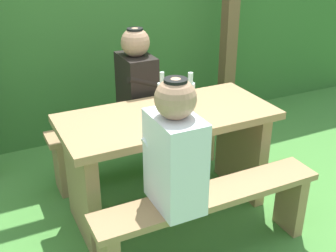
{
  "coord_description": "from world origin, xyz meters",
  "views": [
    {
      "loc": [
        -1.1,
        -2.25,
        1.84
      ],
      "look_at": [
        0.0,
        0.0,
        0.65
      ],
      "focal_mm": 45.45,
      "sensor_mm": 36.0,
      "label": 1
    }
  ],
  "objects_px": {
    "bottle_left": "(162,93)",
    "person_white_shirt": "(175,150)",
    "bench_near": "(209,212)",
    "cell_phone": "(172,113)",
    "person_black_coat": "(137,80)",
    "drinking_glass": "(186,106)",
    "bottle_right": "(190,93)",
    "bench_far": "(138,136)",
    "picnic_table": "(168,146)"
  },
  "relations": [
    {
      "from": "person_white_shirt",
      "to": "cell_phone",
      "type": "relative_size",
      "value": 5.14
    },
    {
      "from": "bench_near",
      "to": "drinking_glass",
      "type": "relative_size",
      "value": 18.63
    },
    {
      "from": "bench_near",
      "to": "bottle_left",
      "type": "relative_size",
      "value": 5.79
    },
    {
      "from": "person_black_coat",
      "to": "cell_phone",
      "type": "relative_size",
      "value": 5.14
    },
    {
      "from": "bench_near",
      "to": "person_black_coat",
      "type": "bearing_deg",
      "value": 89.63
    },
    {
      "from": "bottle_left",
      "to": "cell_phone",
      "type": "distance_m",
      "value": 0.17
    },
    {
      "from": "person_black_coat",
      "to": "drinking_glass",
      "type": "height_order",
      "value": "person_black_coat"
    },
    {
      "from": "bottle_right",
      "to": "bench_near",
      "type": "bearing_deg",
      "value": -107.4
    },
    {
      "from": "bottle_left",
      "to": "drinking_glass",
      "type": "bearing_deg",
      "value": -54.8
    },
    {
      "from": "picnic_table",
      "to": "person_black_coat",
      "type": "height_order",
      "value": "person_black_coat"
    },
    {
      "from": "picnic_table",
      "to": "person_white_shirt",
      "type": "xyz_separation_m",
      "value": [
        -0.23,
        -0.54,
        0.29
      ]
    },
    {
      "from": "picnic_table",
      "to": "bottle_left",
      "type": "relative_size",
      "value": 5.79
    },
    {
      "from": "picnic_table",
      "to": "drinking_glass",
      "type": "relative_size",
      "value": 18.63
    },
    {
      "from": "picnic_table",
      "to": "person_white_shirt",
      "type": "bearing_deg",
      "value": -112.7
    },
    {
      "from": "picnic_table",
      "to": "cell_phone",
      "type": "bearing_deg",
      "value": -50.15
    },
    {
      "from": "bench_near",
      "to": "bottle_left",
      "type": "height_order",
      "value": "bottle_left"
    },
    {
      "from": "bench_far",
      "to": "bottle_right",
      "type": "xyz_separation_m",
      "value": [
        0.19,
        -0.5,
        0.5
      ]
    },
    {
      "from": "picnic_table",
      "to": "bottle_left",
      "type": "height_order",
      "value": "bottle_left"
    },
    {
      "from": "bench_far",
      "to": "bench_near",
      "type": "bearing_deg",
      "value": -90.0
    },
    {
      "from": "cell_phone",
      "to": "bottle_left",
      "type": "bearing_deg",
      "value": 88.4
    },
    {
      "from": "person_white_shirt",
      "to": "bottle_left",
      "type": "relative_size",
      "value": 2.97
    },
    {
      "from": "cell_phone",
      "to": "person_white_shirt",
      "type": "bearing_deg",
      "value": -118.8
    },
    {
      "from": "bench_near",
      "to": "person_white_shirt",
      "type": "relative_size",
      "value": 1.95
    },
    {
      "from": "picnic_table",
      "to": "person_black_coat",
      "type": "distance_m",
      "value": 0.62
    },
    {
      "from": "cell_phone",
      "to": "person_black_coat",
      "type": "bearing_deg",
      "value": 87.68
    },
    {
      "from": "bench_far",
      "to": "person_white_shirt",
      "type": "distance_m",
      "value": 1.21
    },
    {
      "from": "person_white_shirt",
      "to": "bottle_right",
      "type": "distance_m",
      "value": 0.72
    },
    {
      "from": "person_white_shirt",
      "to": "drinking_glass",
      "type": "distance_m",
      "value": 0.62
    },
    {
      "from": "bottle_left",
      "to": "person_black_coat",
      "type": "bearing_deg",
      "value": 90.96
    },
    {
      "from": "bench_near",
      "to": "cell_phone",
      "type": "bearing_deg",
      "value": 87.95
    },
    {
      "from": "person_black_coat",
      "to": "bench_far",
      "type": "bearing_deg",
      "value": 154.54
    },
    {
      "from": "bench_near",
      "to": "cell_phone",
      "type": "distance_m",
      "value": 0.67
    },
    {
      "from": "picnic_table",
      "to": "person_white_shirt",
      "type": "relative_size",
      "value": 1.95
    },
    {
      "from": "picnic_table",
      "to": "bottle_left",
      "type": "xyz_separation_m",
      "value": [
        0.01,
        0.12,
        0.33
      ]
    },
    {
      "from": "bottle_right",
      "to": "cell_phone",
      "type": "distance_m",
      "value": 0.2
    },
    {
      "from": "bench_near",
      "to": "person_black_coat",
      "type": "distance_m",
      "value": 1.19
    },
    {
      "from": "bottle_right",
      "to": "cell_phone",
      "type": "bearing_deg",
      "value": -157.24
    },
    {
      "from": "picnic_table",
      "to": "bottle_left",
      "type": "distance_m",
      "value": 0.35
    },
    {
      "from": "bench_near",
      "to": "cell_phone",
      "type": "height_order",
      "value": "cell_phone"
    },
    {
      "from": "bottle_right",
      "to": "person_white_shirt",
      "type": "bearing_deg",
      "value": -124.97
    },
    {
      "from": "bottle_left",
      "to": "person_white_shirt",
      "type": "bearing_deg",
      "value": -110.07
    },
    {
      "from": "picnic_table",
      "to": "drinking_glass",
      "type": "distance_m",
      "value": 0.3
    },
    {
      "from": "bench_far",
      "to": "cell_phone",
      "type": "relative_size",
      "value": 10.0
    },
    {
      "from": "bench_near",
      "to": "person_black_coat",
      "type": "relative_size",
      "value": 1.95
    },
    {
      "from": "person_black_coat",
      "to": "bottle_right",
      "type": "relative_size",
      "value": 3.07
    },
    {
      "from": "bench_far",
      "to": "bottle_right",
      "type": "height_order",
      "value": "bottle_right"
    },
    {
      "from": "bottle_left",
      "to": "cell_phone",
      "type": "bearing_deg",
      "value": -88.08
    },
    {
      "from": "person_black_coat",
      "to": "bottle_left",
      "type": "bearing_deg",
      "value": -89.04
    },
    {
      "from": "drinking_glass",
      "to": "cell_phone",
      "type": "height_order",
      "value": "drinking_glass"
    },
    {
      "from": "bench_near",
      "to": "person_white_shirt",
      "type": "height_order",
      "value": "person_white_shirt"
    }
  ]
}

